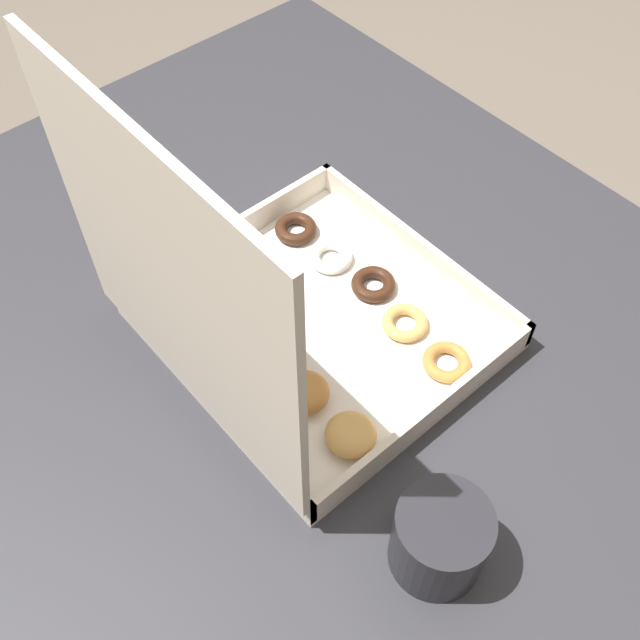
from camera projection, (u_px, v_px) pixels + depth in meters
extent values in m
plane|color=#6B6054|center=(331.00, 574.00, 1.41)|extent=(8.00, 8.00, 0.00)
cube|color=#2D2D33|center=(339.00, 363.00, 0.83)|extent=(1.18, 0.89, 0.03)
cylinder|color=#2D2D33|center=(303.00, 189.00, 1.53)|extent=(0.06, 0.06, 0.70)
cube|color=silver|center=(320.00, 328.00, 0.84)|extent=(0.34, 0.32, 0.01)
cube|color=beige|center=(419.00, 249.00, 0.89)|extent=(0.34, 0.01, 0.03)
cube|color=beige|center=(206.00, 396.00, 0.76)|extent=(0.34, 0.01, 0.03)
cube|color=beige|center=(428.00, 416.00, 0.75)|extent=(0.01, 0.32, 0.03)
cube|color=beige|center=(230.00, 234.00, 0.90)|extent=(0.01, 0.32, 0.03)
cube|color=beige|center=(171.00, 286.00, 0.62)|extent=(0.34, 0.01, 0.33)
torus|color=#B77A38|center=(446.00, 362.00, 0.80)|extent=(0.05, 0.05, 0.01)
torus|color=tan|center=(405.00, 323.00, 0.83)|extent=(0.05, 0.05, 0.01)
torus|color=#381E11|center=(373.00, 284.00, 0.87)|extent=(0.05, 0.05, 0.01)
torus|color=white|center=(331.00, 257.00, 0.89)|extent=(0.05, 0.05, 0.01)
torus|color=#381E11|center=(296.00, 229.00, 0.92)|extent=(0.05, 0.05, 0.02)
ellipsoid|color=tan|center=(351.00, 435.00, 0.74)|extent=(0.05, 0.05, 0.03)
ellipsoid|color=#B77A38|center=(305.00, 392.00, 0.77)|extent=(0.05, 0.05, 0.03)
ellipsoid|color=#9E6633|center=(267.00, 356.00, 0.80)|extent=(0.05, 0.05, 0.03)
torus|color=#381E11|center=(228.00, 326.00, 0.83)|extent=(0.05, 0.05, 0.01)
torus|color=#B77A38|center=(200.00, 285.00, 0.87)|extent=(0.05, 0.05, 0.01)
cylinder|color=#232328|center=(440.00, 539.00, 0.65)|extent=(0.09, 0.09, 0.09)
cylinder|color=black|center=(446.00, 522.00, 0.62)|extent=(0.07, 0.07, 0.01)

